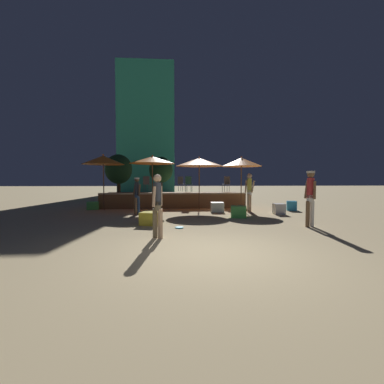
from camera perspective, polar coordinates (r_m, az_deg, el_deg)
ground_plane at (r=5.70m, az=4.49°, el=-13.28°), size 120.00×120.00×0.00m
wooden_deck at (r=15.20m, az=-4.13°, el=-1.71°), size 8.00×2.53×0.87m
patio_umbrella_0 at (r=13.58m, az=-8.80°, el=7.02°), size 2.38×2.38×2.86m
patio_umbrella_1 at (r=13.68m, az=1.62°, el=6.65°), size 2.49×2.49×2.80m
patio_umbrella_2 at (r=14.01m, az=-19.11°, el=6.73°), size 2.10×2.10×2.89m
patio_umbrella_3 at (r=13.83m, az=10.92°, el=6.53°), size 2.13×2.13×2.81m
cube_seat_0 at (r=12.40m, az=18.78°, el=-3.57°), size 0.49×0.49×0.48m
cube_seat_1 at (r=9.14m, az=-9.24°, el=-5.78°), size 0.76×0.76×0.44m
cube_seat_2 at (r=10.93m, az=10.27°, el=-4.31°), size 0.73×0.73×0.48m
cube_seat_3 at (r=14.11m, az=21.26°, el=-2.86°), size 0.60×0.60×0.48m
cube_seat_4 at (r=12.67m, az=5.62°, el=-3.35°), size 0.63×0.63×0.46m
cube_seat_5 at (r=14.58m, az=-21.22°, el=-2.82°), size 0.75×0.75×0.42m
person_0 at (r=9.37m, az=24.81°, el=-0.49°), size 0.31×0.49×1.87m
person_1 at (r=11.83m, az=-12.14°, el=-0.39°), size 0.44×0.39×1.68m
person_2 at (r=6.94m, az=-7.67°, el=-2.59°), size 0.29×0.43×1.71m
person_3 at (r=12.88m, az=12.64°, el=0.37°), size 0.45×0.41×1.88m
bistro_chair_0 at (r=15.77m, az=-2.45°, el=2.15°), size 0.47×0.47×0.90m
bistro_chair_1 at (r=14.81m, az=-0.75°, el=2.11°), size 0.42×0.43×0.90m
bistro_chair_2 at (r=15.03m, az=7.66°, el=2.10°), size 0.48×0.48×0.90m
bistro_chair_3 at (r=14.44m, az=-10.02°, el=2.06°), size 0.42×0.42×0.90m
frisbee_disc at (r=8.43m, az=-2.83°, el=-7.88°), size 0.27×0.27×0.03m
background_tree_0 at (r=21.24m, az=-16.02°, el=4.85°), size 2.13×2.13×3.58m
background_tree_1 at (r=24.05m, az=-6.91°, el=4.88°), size 2.18×2.18×3.70m
distant_building at (r=32.40m, az=-9.84°, el=13.19°), size 6.47×4.92×14.95m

